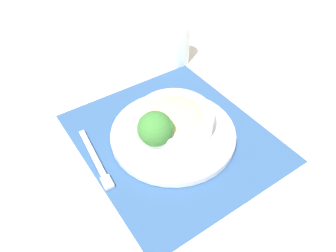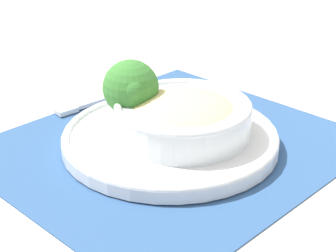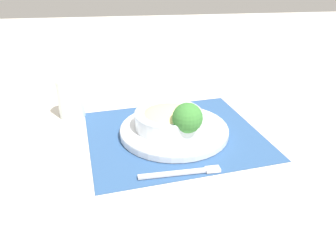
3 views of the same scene
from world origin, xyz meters
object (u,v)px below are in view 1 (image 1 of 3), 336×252
object	(u,v)px
water_glass	(177,46)
broccoli_floret	(155,129)
bowl	(175,118)
fork	(98,164)

from	to	relation	value
water_glass	broccoli_floret	bearing A→B (deg)	55.66
bowl	broccoli_floret	bearing A→B (deg)	30.54
fork	bowl	bearing A→B (deg)	-177.63
broccoli_floret	water_glass	size ratio (longest dim) A/B	0.80
broccoli_floret	fork	xyz separation A→B (m)	(0.13, -0.02, -0.07)
broccoli_floret	water_glass	bearing A→B (deg)	-124.34
bowl	water_glass	size ratio (longest dim) A/B	1.55
broccoli_floret	water_glass	distance (m)	0.37
broccoli_floret	water_glass	world-z (taller)	water_glass
bowl	broccoli_floret	size ratio (longest dim) A/B	1.94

